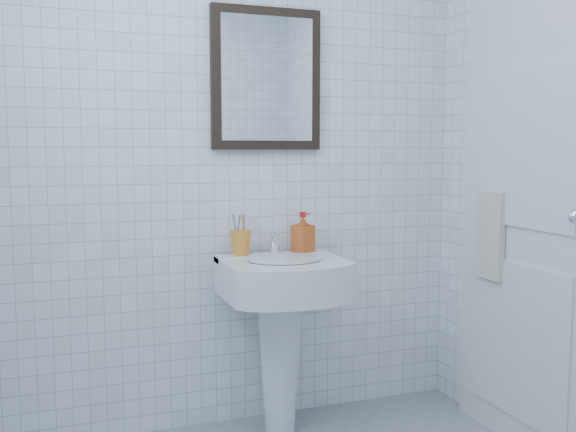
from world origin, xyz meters
name	(u,v)px	position (x,y,z in m)	size (l,w,h in m)	color
wall_back	(229,147)	(0.00, 1.20, 1.25)	(2.20, 0.02, 2.50)	silver
washbasin	(281,316)	(0.17, 0.98, 0.53)	(0.51, 0.38, 0.79)	white
faucet	(274,244)	(0.17, 1.08, 0.83)	(0.04, 0.10, 0.11)	white
toothbrush_cup	(241,243)	(0.02, 1.10, 0.84)	(0.09, 0.09, 0.11)	orange
soap_dispenser	(303,232)	(0.31, 1.10, 0.87)	(0.08, 0.08, 0.18)	red
wall_mirror	(266,79)	(0.17, 1.18, 1.55)	(0.50, 0.04, 0.62)	black
bathroom_door	(528,209)	(1.08, 0.55, 1.00)	(0.04, 0.80, 2.00)	silver
towel_ring	(496,194)	(1.06, 0.73, 1.05)	(0.18, 0.18, 0.01)	white
hand_towel	(490,235)	(1.04, 0.73, 0.87)	(0.03, 0.16, 0.38)	beige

